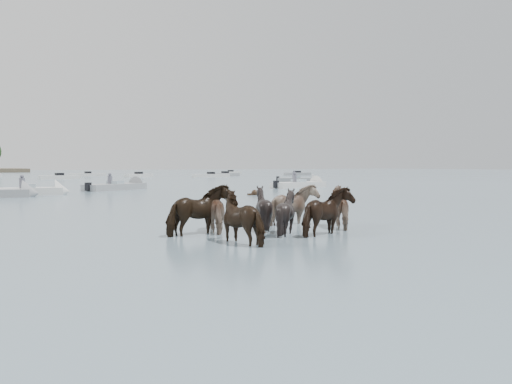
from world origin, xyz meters
TOP-DOWN VIEW (x-y plane):
  - ground at (0.00, 0.00)m, footprint 400.00×400.00m
  - pony_herd at (-0.68, 1.65)m, footprint 6.28×4.06m
  - swimming_pony at (8.20, 17.58)m, footprint 0.72×0.44m
  - motorboat_a at (-3.49, 24.79)m, footprint 4.70×2.22m
  - motorboat_c at (3.16, 29.34)m, footprint 5.88×4.28m
  - motorboat_d at (17.75, 25.06)m, footprint 5.96×2.55m
  - motorboat_e at (25.74, 36.20)m, footprint 4.75×4.11m
  - distant_flotilla at (1.18, 73.55)m, footprint 103.03×28.69m

SIDE VIEW (x-z plane):
  - ground at x=0.00m, z-range 0.00..0.00m
  - swimming_pony at x=8.20m, z-range -0.12..0.32m
  - motorboat_c at x=3.16m, z-range -0.74..1.18m
  - motorboat_d at x=17.75m, z-range -0.74..1.18m
  - motorboat_e at x=25.74m, z-range -0.73..1.19m
  - motorboat_a at x=-3.49m, z-range -0.73..1.19m
  - distant_flotilla at x=1.18m, z-range -0.21..0.72m
  - pony_herd at x=-0.68m, z-range -0.27..1.35m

